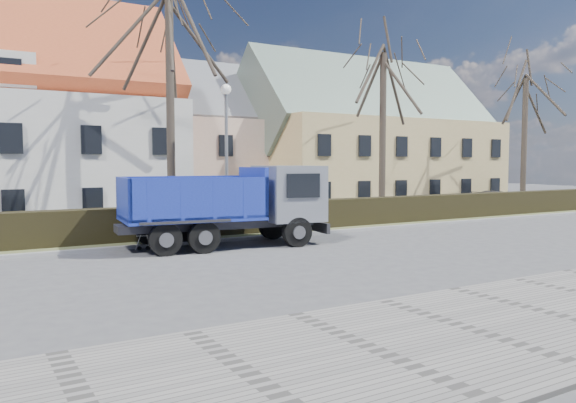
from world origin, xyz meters
TOP-DOWN VIEW (x-y plane):
  - ground at (0.00, 0.00)m, footprint 120.00×120.00m
  - sidewalk_near at (0.00, -8.50)m, footprint 80.00×5.00m
  - curb_far at (0.00, 4.60)m, footprint 80.00×0.30m
  - grass_strip at (0.00, 6.20)m, footprint 80.00×3.00m
  - hedge at (0.00, 6.00)m, footprint 60.00×0.90m
  - building_pink at (4.00, 20.00)m, footprint 10.80×8.80m
  - building_yellow at (16.00, 17.00)m, footprint 18.80×10.80m
  - tree_1 at (-2.00, 8.50)m, footprint 9.20×9.20m
  - tree_2 at (10.00, 8.50)m, footprint 8.00×8.00m
  - tree_3 at (22.00, 8.50)m, footprint 7.60×7.60m
  - dump_truck at (-2.00, 3.39)m, footprint 7.93×3.64m
  - streetlight at (-0.02, 7.00)m, footprint 0.51×0.51m
  - cart_frame at (-4.76, 4.08)m, footprint 0.75×0.60m
  - parked_car_b at (21.98, 10.64)m, footprint 4.06×1.89m

SIDE VIEW (x-z plane):
  - ground at x=0.00m, z-range 0.00..0.00m
  - sidewalk_near at x=0.00m, z-range 0.00..0.08m
  - grass_strip at x=0.00m, z-range 0.00..0.10m
  - curb_far at x=0.00m, z-range 0.00..0.12m
  - cart_frame at x=-4.76m, z-range 0.00..0.60m
  - parked_car_b at x=21.98m, z-range 0.00..1.15m
  - hedge at x=0.00m, z-range 0.00..1.30m
  - dump_truck at x=-2.00m, z-range 0.00..3.07m
  - streetlight at x=-0.02m, z-range 0.00..6.54m
  - building_pink at x=4.00m, z-range 0.00..8.00m
  - building_yellow at x=16.00m, z-range 0.00..8.50m
  - tree_3 at x=22.00m, z-range 0.00..10.45m
  - tree_2 at x=10.00m, z-range 0.00..11.00m
  - tree_1 at x=-2.00m, z-range 0.00..12.65m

